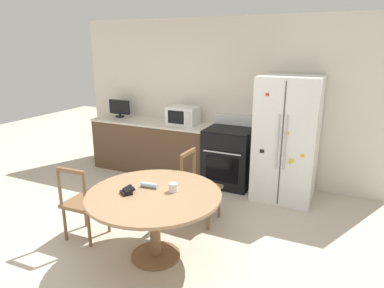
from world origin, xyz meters
TOP-DOWN VIEW (x-y plane):
  - ground_plane at (0.00, 0.00)m, footprint 14.00×14.00m
  - back_wall at (0.00, 2.65)m, footprint 5.20×0.10m
  - kitchen_counter at (-1.14, 2.29)m, footprint 2.15×0.64m
  - refrigerator at (1.19, 2.19)m, footprint 0.83×0.80m
  - oven_range at (0.31, 2.26)m, footprint 0.72×0.68m
  - microwave at (-0.53, 2.31)m, footprint 0.49×0.35m
  - countertop_tv at (-1.85, 2.36)m, footprint 0.42×0.16m
  - dining_table at (0.27, 0.06)m, footprint 1.37×1.37m
  - dining_chair_left at (-0.66, 0.04)m, footprint 0.43×0.43m
  - dining_chair_far at (0.36, 0.99)m, footprint 0.43×0.43m
  - candle_glass at (0.43, 0.17)m, footprint 0.09×0.09m
  - folded_napkin at (0.16, 0.16)m, footprint 0.19×0.07m
  - wallet at (0.04, -0.06)m, footprint 0.17×0.17m

SIDE VIEW (x-z plane):
  - ground_plane at x=0.00m, z-range 0.00..0.00m
  - dining_chair_left at x=-0.66m, z-range -0.02..0.89m
  - dining_chair_far at x=0.36m, z-range -0.02..0.89m
  - kitchen_counter at x=-1.14m, z-range 0.00..0.90m
  - oven_range at x=0.31m, z-range -0.07..1.01m
  - dining_table at x=0.27m, z-range 0.25..0.98m
  - folded_napkin at x=0.16m, z-range 0.73..0.78m
  - wallet at x=0.04m, z-range 0.72..0.79m
  - candle_glass at x=0.43m, z-range 0.73..0.82m
  - refrigerator at x=1.19m, z-range 0.00..1.77m
  - microwave at x=-0.53m, z-range 0.90..1.20m
  - countertop_tv at x=-1.85m, z-range 0.91..1.23m
  - back_wall at x=0.00m, z-range 0.00..2.60m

